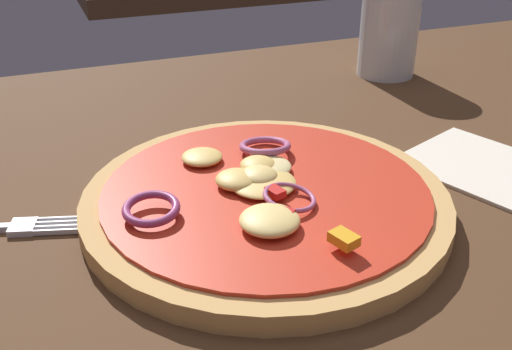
{
  "coord_description": "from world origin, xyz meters",
  "views": [
    {
      "loc": [
        -0.19,
        -0.34,
        0.28
      ],
      "look_at": [
        -0.04,
        0.04,
        0.06
      ],
      "focal_mm": 41.47,
      "sensor_mm": 36.0,
      "label": 1
    }
  ],
  "objects": [
    {
      "name": "napkin",
      "position": [
        0.16,
        0.02,
        0.04
      ],
      "size": [
        0.14,
        0.15,
        0.0
      ],
      "color": "silver",
      "rests_on": "dining_table"
    },
    {
      "name": "dining_table",
      "position": [
        0.0,
        0.0,
        0.02
      ],
      "size": [
        1.22,
        0.85,
        0.04
      ],
      "color": "#4C301C",
      "rests_on": "ground"
    },
    {
      "name": "beer_glass",
      "position": [
        0.22,
        0.26,
        0.09
      ],
      "size": [
        0.07,
        0.07,
        0.11
      ],
      "color": "silver",
      "rests_on": "dining_table"
    },
    {
      "name": "pizza",
      "position": [
        -0.04,
        0.02,
        0.05
      ],
      "size": [
        0.28,
        0.28,
        0.03
      ],
      "color": "tan",
      "rests_on": "dining_table"
    }
  ]
}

